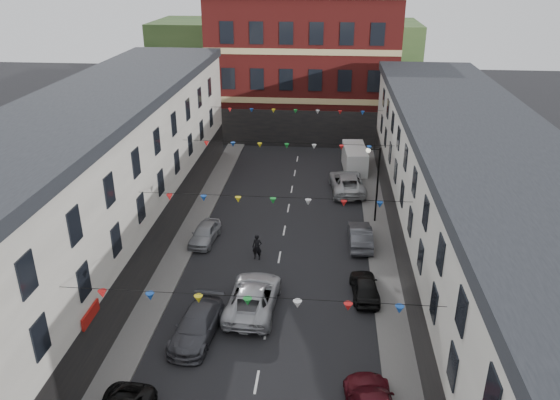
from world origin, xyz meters
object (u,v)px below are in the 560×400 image
(car_right_e, at_px, (360,236))
(moving_car, at_px, (253,297))
(white_van, at_px, (355,159))
(car_right_f, at_px, (347,183))
(pedestrian, at_px, (257,247))
(car_left_d, at_px, (197,326))
(car_right_d, at_px, (365,287))
(car_left_e, at_px, (205,233))
(street_lamp, at_px, (375,175))

(car_right_e, bearing_deg, moving_car, 50.54)
(white_van, bearing_deg, car_right_e, -94.32)
(car_right_f, distance_m, pedestrian, 13.84)
(car_left_d, distance_m, car_right_d, 10.23)
(moving_car, bearing_deg, car_left_d, 49.63)
(car_right_d, distance_m, car_right_e, 6.47)
(car_right_e, relative_size, car_right_f, 0.74)
(car_left_d, distance_m, moving_car, 3.87)
(moving_car, bearing_deg, car_left_e, -57.21)
(car_left_d, xyz_separation_m, car_right_f, (8.39, 20.86, 0.10))
(white_van, bearing_deg, car_right_d, -94.20)
(car_left_e, height_order, pedestrian, pedestrian)
(car_left_e, distance_m, car_right_f, 14.48)
(street_lamp, relative_size, car_left_e, 1.53)
(street_lamp, height_order, white_van, street_lamp)
(moving_car, xyz_separation_m, white_van, (6.56, 23.32, 0.33))
(street_lamp, xyz_separation_m, moving_car, (-7.51, -12.05, -3.09))
(car_left_e, relative_size, car_right_f, 0.66)
(pedestrian, bearing_deg, car_left_e, 160.78)
(car_right_e, height_order, moving_car, moving_car)
(street_lamp, relative_size, car_right_f, 1.01)
(car_right_e, relative_size, moving_car, 0.76)
(moving_car, xyz_separation_m, pedestrian, (-0.51, 5.69, 0.10))
(car_right_d, bearing_deg, moving_car, 12.34)
(car_right_d, bearing_deg, car_left_e, -32.28)
(pedestrian, bearing_deg, car_right_f, 71.99)
(car_left_e, xyz_separation_m, pedestrian, (4.03, -2.15, 0.24))
(car_right_d, height_order, white_van, white_van)
(car_left_d, bearing_deg, white_van, 76.51)
(car_right_e, bearing_deg, street_lamp, -107.42)
(moving_car, relative_size, white_van, 1.13)
(car_right_e, distance_m, white_van, 15.00)
(car_right_e, height_order, car_right_f, car_right_f)
(car_left_e, bearing_deg, pedestrian, -22.70)
(moving_car, relative_size, pedestrian, 3.21)
(car_left_e, distance_m, moving_car, 9.06)
(car_left_d, relative_size, car_right_f, 0.84)
(street_lamp, distance_m, pedestrian, 10.66)
(car_right_f, height_order, moving_car, car_right_f)
(car_right_d, height_order, car_right_f, car_right_f)
(car_left_e, distance_m, car_right_d, 12.52)
(car_left_d, relative_size, car_right_d, 1.28)
(street_lamp, height_order, car_right_d, street_lamp)
(car_left_d, xyz_separation_m, car_right_d, (9.10, 4.68, -0.06))
(street_lamp, height_order, moving_car, street_lamp)
(street_lamp, height_order, car_right_f, street_lamp)
(street_lamp, xyz_separation_m, white_van, (-0.95, 11.27, -2.76))
(car_left_d, xyz_separation_m, car_left_e, (-1.90, 10.67, -0.05))
(car_left_d, bearing_deg, car_right_e, 56.68)
(car_right_e, bearing_deg, car_left_d, 49.12)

